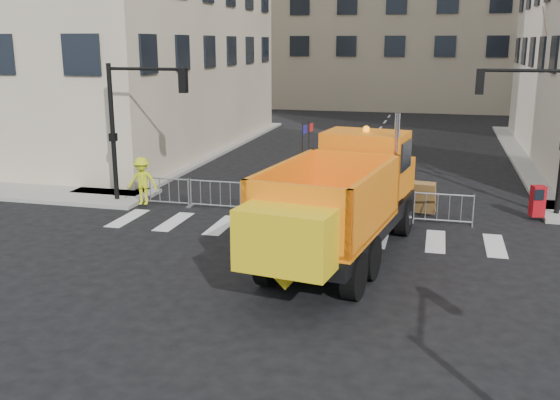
% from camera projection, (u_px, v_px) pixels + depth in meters
% --- Properties ---
extents(ground, '(120.00, 120.00, 0.00)m').
position_uv_depth(ground, '(258.00, 294.00, 15.74)').
color(ground, black).
rests_on(ground, ground).
extents(sidewalk_back, '(64.00, 5.00, 0.15)m').
position_uv_depth(sidewalk_back, '(321.00, 207.00, 23.70)').
color(sidewalk_back, gray).
rests_on(sidewalk_back, ground).
extents(traffic_light_left, '(0.18, 0.18, 5.40)m').
position_uv_depth(traffic_light_left, '(113.00, 135.00, 24.04)').
color(traffic_light_left, black).
rests_on(traffic_light_left, ground).
extents(crowd_barriers, '(12.60, 0.60, 1.10)m').
position_uv_depth(crowd_barriers, '(296.00, 199.00, 22.92)').
color(crowd_barriers, '#9EA0A5').
rests_on(crowd_barriers, ground).
extents(plow_truck, '(4.54, 11.04, 4.17)m').
position_uv_depth(plow_truck, '(342.00, 198.00, 17.74)').
color(plow_truck, black).
rests_on(plow_truck, ground).
extents(cop_a, '(0.71, 0.48, 1.89)m').
position_uv_depth(cop_a, '(353.00, 196.00, 21.74)').
color(cop_a, black).
rests_on(cop_a, ground).
extents(cop_b, '(0.86, 0.72, 1.60)m').
position_uv_depth(cop_b, '(382.00, 202.00, 21.53)').
color(cop_b, black).
rests_on(cop_b, ground).
extents(cop_c, '(0.89, 1.20, 1.89)m').
position_uv_depth(cop_c, '(405.00, 199.00, 21.31)').
color(cop_c, black).
rests_on(cop_c, ground).
extents(worker, '(1.24, 0.80, 1.81)m').
position_uv_depth(worker, '(142.00, 181.00, 23.61)').
color(worker, '#C5D419').
rests_on(worker, sidewalk_back).
extents(newspaper_box, '(0.54, 0.50, 1.10)m').
position_uv_depth(newspaper_box, '(538.00, 201.00, 22.07)').
color(newspaper_box, '#A60C14').
rests_on(newspaper_box, sidewalk_back).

